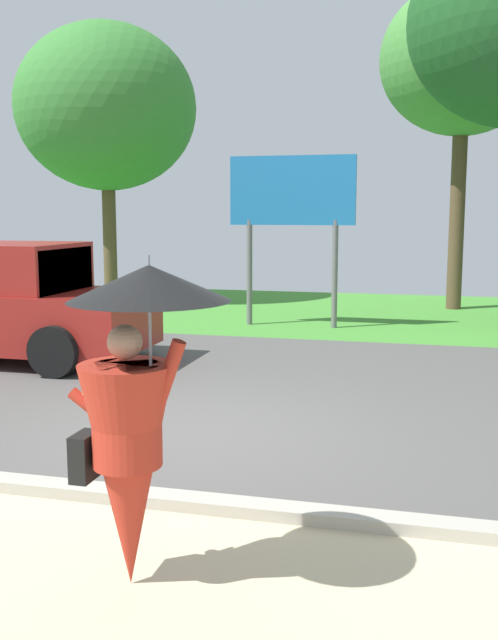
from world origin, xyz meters
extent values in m
cube|color=#565451|center=(0.00, 2.00, -0.05)|extent=(40.00, 8.00, 0.10)
cube|color=#489635|center=(0.00, 10.00, -0.05)|extent=(40.00, 8.00, 0.10)
cube|color=#B2AD9E|center=(0.00, -2.00, 0.05)|extent=(40.00, 0.24, 0.10)
cone|color=#B22D1E|center=(0.60, -3.25, 0.73)|extent=(0.60, 0.60, 1.45)
cylinder|color=#B22D1E|center=(0.60, -3.25, 1.12)|extent=(0.44, 0.44, 0.65)
sphere|color=tan|center=(0.60, -3.25, 1.59)|extent=(0.22, 0.22, 0.22)
cylinder|color=#B22D1E|center=(0.88, -3.25, 1.40)|extent=(0.24, 0.09, 0.45)
cylinder|color=#B22D1E|center=(0.34, -3.23, 1.16)|extent=(0.29, 0.08, 0.24)
cylinder|color=gray|center=(0.77, -3.25, 1.62)|extent=(0.02, 0.02, 0.75)
cone|color=black|center=(0.77, -3.25, 1.96)|extent=(1.00, 1.00, 0.22)
cylinder|color=gray|center=(0.77, -3.25, 2.08)|extent=(0.02, 0.02, 0.10)
cube|color=beige|center=(0.30, -3.20, 1.25)|extent=(0.02, 0.11, 0.16)
cube|color=black|center=(0.33, -3.30, 0.85)|extent=(0.12, 0.24, 0.30)
cube|color=maroon|center=(-4.06, 3.00, 1.43)|extent=(1.80, 1.84, 0.90)
cube|color=#2D3842|center=(-3.21, 3.00, 1.43)|extent=(0.10, 1.70, 0.77)
cylinder|color=black|center=(-2.86, 4.00, 0.38)|extent=(0.76, 0.28, 0.76)
cylinder|color=black|center=(-2.86, 2.00, 0.38)|extent=(0.76, 0.28, 0.76)
cylinder|color=slate|center=(-1.36, 7.52, 1.10)|extent=(0.12, 0.12, 2.20)
cylinder|color=slate|center=(0.44, 7.52, 1.10)|extent=(0.12, 0.12, 2.20)
cube|color=#1E72B2|center=(-0.46, 7.52, 2.80)|extent=(2.60, 0.10, 1.40)
cylinder|color=brown|center=(-6.08, 10.82, 1.78)|extent=(0.36, 0.36, 3.56)
ellipsoid|color=#387F33|center=(-6.08, 10.82, 5.06)|extent=(4.71, 4.71, 4.29)
cylinder|color=brown|center=(2.88, 11.21, 2.34)|extent=(0.36, 0.36, 4.68)
ellipsoid|color=#478C3D|center=(2.88, 11.21, 5.93)|extent=(3.91, 3.91, 3.55)
camera|label=1|loc=(2.44, -7.35, 2.39)|focal=41.06mm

